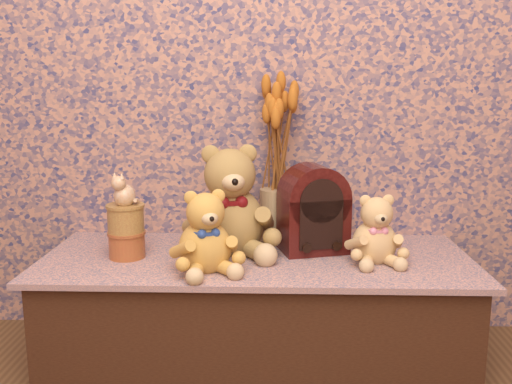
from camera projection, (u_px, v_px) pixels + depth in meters
display_shelf at (256, 308)px, 1.98m from camera, size 1.50×0.61×0.39m
teddy_large at (229, 195)px, 1.95m from camera, size 0.41×0.46×0.42m
teddy_medium at (205, 227)px, 1.77m from camera, size 0.31×0.34×0.29m
teddy_small at (375, 226)px, 1.86m from camera, size 0.23×0.26×0.25m
cathedral_radio at (313, 208)px, 1.97m from camera, size 0.26×0.22×0.32m
ceramic_vase at (275, 215)px, 2.11m from camera, size 0.16×0.16×0.20m
dried_stalks at (276, 135)px, 2.05m from camera, size 0.26×0.26×0.41m
biscuit_tin_lower at (127, 245)px, 1.92m from camera, size 0.15×0.15×0.09m
biscuit_tin_upper at (126, 219)px, 1.90m from camera, size 0.14×0.14×0.10m
cat_figurine at (124, 188)px, 1.88m from camera, size 0.12×0.12×0.12m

